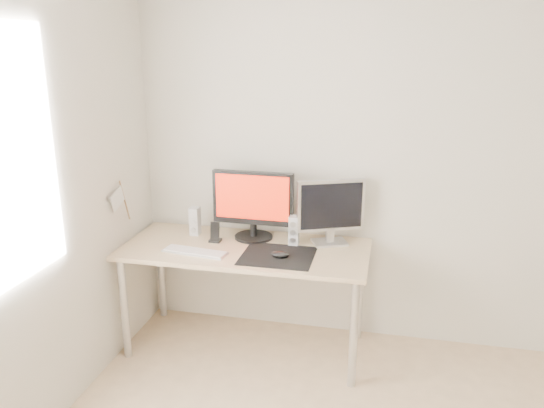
{
  "coord_description": "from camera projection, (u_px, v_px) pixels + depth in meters",
  "views": [
    {
      "loc": [
        -0.05,
        -1.73,
        1.98
      ],
      "look_at": [
        -0.77,
        1.46,
        1.01
      ],
      "focal_mm": 35.0,
      "sensor_mm": 36.0,
      "label": 1
    }
  ],
  "objects": [
    {
      "name": "keyboard",
      "position": [
        195.0,
        252.0,
        3.36
      ],
      "size": [
        0.43,
        0.17,
        0.02
      ],
      "color": "#A8A9AB",
      "rests_on": "desk"
    },
    {
      "name": "wall_back",
      "position": [
        396.0,
        164.0,
        3.46
      ],
      "size": [
        3.5,
        0.0,
        3.5
      ],
      "primitive_type": "plane",
      "rotation": [
        1.57,
        0.0,
        0.0
      ],
      "color": "white",
      "rests_on": "ground"
    },
    {
      "name": "phone_dock",
      "position": [
        215.0,
        236.0,
        3.54
      ],
      "size": [
        0.08,
        0.07,
        0.14
      ],
      "color": "black",
      "rests_on": "desk"
    },
    {
      "name": "second_monitor",
      "position": [
        331.0,
        209.0,
        3.45
      ],
      "size": [
        0.43,
        0.23,
        0.43
      ],
      "color": "silver",
      "rests_on": "desk"
    },
    {
      "name": "mouse",
      "position": [
        280.0,
        254.0,
        3.27
      ],
      "size": [
        0.11,
        0.07,
        0.04
      ],
      "primitive_type": "ellipsoid",
      "color": "black",
      "rests_on": "mousepad"
    },
    {
      "name": "mousepad",
      "position": [
        278.0,
        256.0,
        3.31
      ],
      "size": [
        0.45,
        0.4,
        0.0
      ],
      "primitive_type": "cube",
      "color": "black",
      "rests_on": "desk"
    },
    {
      "name": "speaker_left",
      "position": [
        195.0,
        221.0,
        3.66
      ],
      "size": [
        0.06,
        0.08,
        0.2
      ],
      "color": "silver",
      "rests_on": "desk"
    },
    {
      "name": "desk",
      "position": [
        245.0,
        258.0,
        3.47
      ],
      "size": [
        1.6,
        0.7,
        0.73
      ],
      "color": "#D1B587",
      "rests_on": "ground"
    },
    {
      "name": "speaker_right",
      "position": [
        294.0,
        230.0,
        3.47
      ],
      "size": [
        0.06,
        0.08,
        0.2
      ],
      "color": "white",
      "rests_on": "desk"
    },
    {
      "name": "pennant",
      "position": [
        120.0,
        199.0,
        3.39
      ],
      "size": [
        0.01,
        0.23,
        0.29
      ],
      "color": "#A57F54",
      "rests_on": "wall_left"
    },
    {
      "name": "main_monitor",
      "position": [
        253.0,
        203.0,
        3.54
      ],
      "size": [
        0.55,
        0.26,
        0.47
      ],
      "color": "black",
      "rests_on": "desk"
    }
  ]
}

